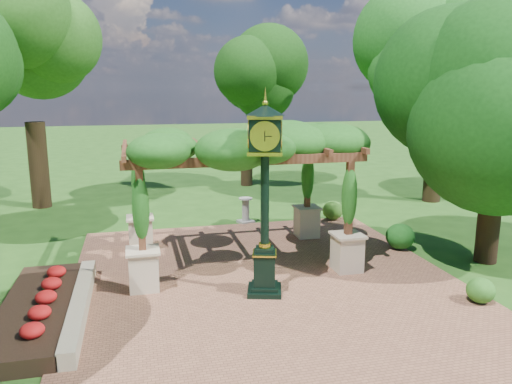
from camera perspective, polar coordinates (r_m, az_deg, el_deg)
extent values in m
plane|color=#1E4714|center=(12.24, 2.82, -12.52)|extent=(120.00, 120.00, 0.00)
cube|color=brown|center=(13.11, 1.57, -10.69)|extent=(10.00, 12.00, 0.04)
cube|color=#C6B793|center=(12.27, -19.48, -12.14)|extent=(0.35, 5.00, 0.40)
cube|color=red|center=(12.41, -23.70, -12.29)|extent=(1.50, 5.00, 0.36)
cube|color=black|center=(12.65, 0.98, -11.17)|extent=(1.02, 1.02, 0.12)
cube|color=black|center=(12.44, 0.99, -8.80)|extent=(0.64, 0.64, 0.93)
cube|color=gold|center=(12.30, 1.00, -6.99)|extent=(0.71, 0.71, 0.04)
cylinder|color=black|center=(11.93, 1.02, -0.87)|extent=(0.26, 0.26, 2.38)
cube|color=black|center=(11.69, 1.05, 6.57)|extent=(0.89, 0.89, 0.72)
cylinder|color=beige|center=(11.32, 1.01, 6.39)|extent=(0.61, 0.20, 0.62)
cone|color=black|center=(11.65, 1.06, 9.35)|extent=(1.15, 1.15, 0.26)
sphere|color=gold|center=(11.65, 1.06, 10.11)|extent=(0.14, 0.14, 0.14)
cube|color=beige|center=(13.02, -12.72, -8.72)|extent=(0.72, 0.72, 1.00)
cube|color=brown|center=(12.56, -13.05, -1.97)|extent=(0.18, 0.18, 2.05)
cube|color=beige|center=(14.19, 10.37, -6.87)|extent=(0.72, 0.72, 1.00)
cube|color=brown|center=(13.77, 10.61, -0.65)|extent=(0.18, 0.18, 2.05)
cube|color=beige|center=(16.17, -13.04, -4.65)|extent=(0.72, 0.72, 1.00)
cube|color=brown|center=(15.80, -13.30, 0.84)|extent=(0.18, 0.18, 2.05)
cube|color=beige|center=(17.13, 5.81, -3.47)|extent=(0.72, 0.72, 1.00)
cube|color=brown|center=(16.79, 5.93, 1.73)|extent=(0.18, 0.18, 2.05)
cube|color=brown|center=(12.68, -0.67, 3.60)|extent=(6.42, 0.20, 0.24)
cube|color=brown|center=(15.90, -3.45, 5.26)|extent=(6.42, 0.20, 0.24)
ellipsoid|color=#1C5117|center=(14.25, -2.22, 5.72)|extent=(6.45, 4.03, 1.11)
cube|color=gray|center=(18.99, -1.19, -3.40)|extent=(0.67, 0.67, 0.10)
cylinder|color=gray|center=(18.88, -1.19, -2.12)|extent=(0.34, 0.34, 0.88)
cylinder|color=gray|center=(18.78, -1.20, -0.76)|extent=(0.63, 0.63, 0.05)
ellipsoid|color=#28611B|center=(13.16, 24.29, -10.21)|extent=(0.83, 0.83, 0.60)
ellipsoid|color=#164E15|center=(16.43, 16.15, -4.89)|extent=(1.20, 1.20, 0.81)
ellipsoid|color=#33671E|center=(19.48, 8.76, -2.08)|extent=(0.86, 0.86, 0.73)
cylinder|color=black|center=(23.09, -23.59, 2.84)|extent=(0.79, 0.79, 3.64)
ellipsoid|color=#275618|center=(22.91, -24.58, 14.50)|extent=(4.10, 4.10, 5.75)
cylinder|color=black|center=(26.04, -1.08, 3.87)|extent=(0.62, 0.62, 2.86)
ellipsoid|color=#12360D|center=(25.78, -1.12, 12.00)|extent=(3.89, 3.89, 4.51)
cylinder|color=black|center=(23.63, 19.66, 3.53)|extent=(0.76, 0.76, 3.81)
ellipsoid|color=#1C5A19|center=(23.49, 20.52, 15.47)|extent=(4.59, 4.59, 6.02)
cylinder|color=black|center=(16.01, 25.10, -2.59)|extent=(0.64, 0.64, 2.73)
ellipsoid|color=#103A0E|center=(15.58, 26.25, 10.04)|extent=(4.64, 4.64, 4.30)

